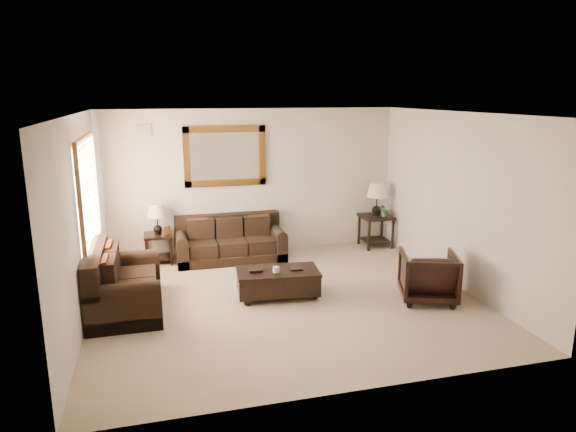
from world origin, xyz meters
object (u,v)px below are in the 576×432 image
object	(u,v)px
loveseat	(121,287)
coffee_table	(278,280)
sofa	(230,244)
end_table_left	(158,225)
armchair	(428,274)
end_table_right	(377,205)

from	to	relation	value
loveseat	coffee_table	distance (m)	2.23
sofa	end_table_left	distance (m)	1.34
sofa	armchair	size ratio (longest dim) A/B	2.42
end_table_left	coffee_table	size ratio (longest dim) A/B	0.85
end_table_left	end_table_right	bearing A→B (deg)	-0.61
coffee_table	armchair	size ratio (longest dim) A/B	1.58
loveseat	end_table_right	xyz separation A→B (m)	(4.71, 1.94, 0.50)
end_table_left	coffee_table	world-z (taller)	end_table_left
coffee_table	sofa	bearing A→B (deg)	107.61
sofa	loveseat	bearing A→B (deg)	-133.79
loveseat	end_table_right	world-z (taller)	end_table_right
sofa	loveseat	distance (m)	2.62
coffee_table	armchair	world-z (taller)	armchair
sofa	coffee_table	xyz separation A→B (m)	(0.42, -1.96, -0.03)
loveseat	end_table_left	bearing A→B (deg)	-15.29
sofa	end_table_right	size ratio (longest dim) A/B	1.52
loveseat	coffee_table	bearing A→B (deg)	-91.85
end_table_left	armchair	world-z (taller)	end_table_left
end_table_right	armchair	world-z (taller)	end_table_right
end_table_right	coffee_table	xyz separation A→B (m)	(-2.48, -2.02, -0.58)
coffee_table	armchair	bearing A→B (deg)	-12.64
end_table_left	end_table_right	world-z (taller)	end_table_right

